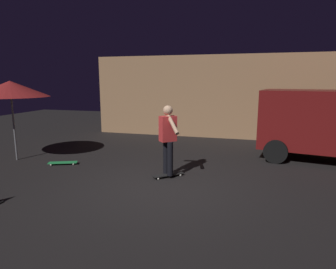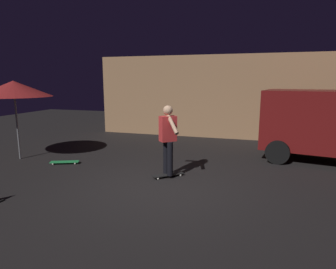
% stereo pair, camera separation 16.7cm
% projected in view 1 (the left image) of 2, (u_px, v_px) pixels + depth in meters
% --- Properties ---
extents(ground_plane, '(28.00, 28.00, 0.00)m').
position_uv_depth(ground_plane, '(158.00, 188.00, 6.36)').
color(ground_plane, black).
extents(low_building, '(11.91, 3.79, 3.30)m').
position_uv_depth(low_building, '(240.00, 95.00, 13.15)').
color(low_building, '#AD7F56').
rests_on(low_building, ground_plane).
extents(patio_umbrella, '(2.10, 2.10, 2.30)m').
position_uv_depth(patio_umbrella, '(10.00, 89.00, 8.25)').
color(patio_umbrella, slate).
rests_on(patio_umbrella, ground_plane).
extents(skateboard_ridden, '(0.71, 0.68, 0.07)m').
position_uv_depth(skateboard_ridden, '(168.00, 175.00, 7.10)').
color(skateboard_ridden, black).
rests_on(skateboard_ridden, ground_plane).
extents(skateboard_spare, '(0.80, 0.49, 0.07)m').
position_uv_depth(skateboard_spare, '(63.00, 163.00, 8.13)').
color(skateboard_spare, green).
rests_on(skateboard_spare, ground_plane).
extents(skater, '(0.73, 0.78, 1.67)m').
position_uv_depth(skater, '(168.00, 135.00, 6.92)').
color(skater, black).
rests_on(skater, skateboard_ridden).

